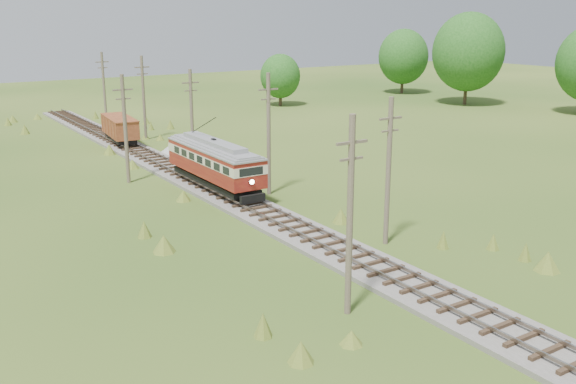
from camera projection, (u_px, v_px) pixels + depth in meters
railbed_main at (213, 189)px, 48.82m from camera, size 3.60×96.00×0.57m
streetcar at (214, 160)px, 47.88m from camera, size 2.72×11.52×5.24m
gondola at (120, 128)px, 65.52m from camera, size 3.07×7.44×2.40m
gravel_pile at (174, 149)px, 61.91m from camera, size 2.85×3.03×1.04m
utility_pole_r_2 at (388, 170)px, 36.46m from camera, size 1.60×0.30×8.60m
utility_pole_r_3 at (269, 133)px, 46.88m from camera, size 1.60×0.30×9.00m
utility_pole_r_4 at (192, 115)px, 57.39m from camera, size 1.60×0.30×8.40m
utility_pole_r_5 at (144, 97)px, 68.06m from camera, size 1.60×0.30×8.90m
utility_pole_r_6 at (104, 87)px, 78.51m from camera, size 1.60×0.30×8.70m
utility_pole_l_a at (350, 215)px, 27.62m from camera, size 1.60×0.30×9.00m
utility_pole_l_b at (125, 128)px, 50.20m from camera, size 1.60×0.30×8.60m
tree_right_4 at (468, 52)px, 94.48m from camera, size 10.50×10.50×13.53m
tree_right_5 at (403, 57)px, 108.90m from camera, size 8.40×8.40×10.82m
tree_mid_b at (280, 76)px, 94.18m from camera, size 5.88×5.88×7.57m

